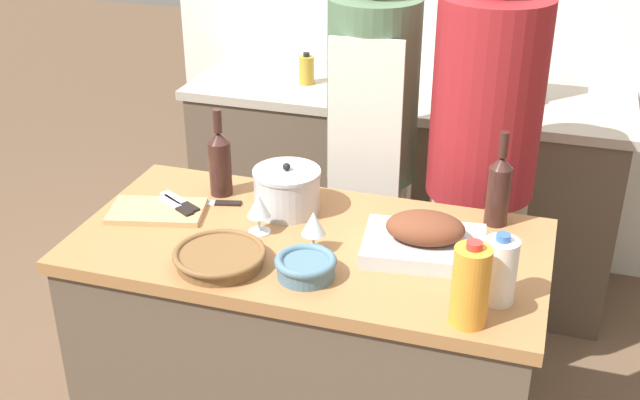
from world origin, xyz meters
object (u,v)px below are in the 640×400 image
(knife_paring, at_px, (177,206))
(wine_bottle_dark, at_px, (220,161))
(knife_chef, at_px, (210,203))
(stand_mixer, at_px, (523,65))
(mixing_bowl, at_px, (306,266))
(juice_jug, at_px, (470,286))
(wine_bottle_green, at_px, (499,188))
(person_cook_guest, at_px, (481,160))
(roasting_pan, at_px, (425,238))
(stock_pot, at_px, (287,190))
(wine_glass_right, at_px, (259,207))
(wicker_basket, at_px, (220,257))
(cutting_board, at_px, (157,211))
(knife_bread, at_px, (181,202))
(person_cook_aproned, at_px, (371,145))
(condiment_bottle_short, at_px, (374,69))
(wine_glass_left, at_px, (314,225))
(condiment_bottle_tall, at_px, (306,70))
(milk_jug, at_px, (500,270))

(knife_paring, bearing_deg, wine_bottle_dark, 64.21)
(knife_chef, height_order, stand_mixer, stand_mixer)
(knife_chef, bearing_deg, knife_paring, -131.25)
(mixing_bowl, distance_m, juice_jug, 0.46)
(juice_jug, distance_m, wine_bottle_green, 0.54)
(wine_bottle_dark, height_order, knife_paring, wine_bottle_dark)
(wine_bottle_green, height_order, person_cook_guest, person_cook_guest)
(roasting_pan, height_order, stock_pot, stock_pot)
(wine_glass_right, height_order, knife_chef, wine_glass_right)
(wicker_basket, height_order, cutting_board, wicker_basket)
(knife_paring, relative_size, knife_bread, 0.92)
(knife_bread, distance_m, person_cook_aproned, 0.80)
(wine_bottle_green, distance_m, knife_chef, 0.90)
(wine_bottle_green, bearing_deg, knife_paring, -166.73)
(stand_mixer, bearing_deg, wicker_basket, -112.40)
(mixing_bowl, xyz_separation_m, condiment_bottle_short, (-0.20, 1.57, 0.05))
(wine_glass_left, relative_size, condiment_bottle_tall, 0.86)
(wine_bottle_dark, distance_m, knife_chef, 0.14)
(person_cook_aproned, bearing_deg, wine_bottle_dark, -129.54)
(wine_glass_left, bearing_deg, mixing_bowl, -80.86)
(juice_jug, bearing_deg, milk_jug, 63.90)
(stock_pot, relative_size, wine_glass_right, 1.70)
(stock_pot, xyz_separation_m, wine_glass_right, (-0.03, -0.16, 0.02))
(wine_bottle_green, distance_m, wine_bottle_dark, 0.87)
(roasting_pan, height_order, wine_bottle_dark, wine_bottle_dark)
(roasting_pan, xyz_separation_m, person_cook_aproned, (-0.33, 0.71, -0.05))
(stock_pot, xyz_separation_m, wine_bottle_green, (0.63, 0.11, 0.05))
(wicker_basket, height_order, wine_glass_left, wine_glass_left)
(knife_chef, height_order, person_cook_aproned, person_cook_aproned)
(milk_jug, bearing_deg, stock_pot, 155.33)
(stock_pot, relative_size, milk_jug, 1.08)
(mixing_bowl, bearing_deg, cutting_board, 159.61)
(knife_bread, bearing_deg, roasting_pan, -3.44)
(cutting_board, xyz_separation_m, person_cook_guest, (0.91, 0.66, 0.01))
(wine_glass_right, distance_m, stand_mixer, 1.56)
(cutting_board, height_order, person_cook_aproned, person_cook_aproned)
(stock_pot, bearing_deg, juice_jug, -34.73)
(stock_pot, distance_m, condiment_bottle_tall, 1.22)
(milk_jug, height_order, wine_glass_right, milk_jug)
(roasting_pan, bearing_deg, person_cook_guest, 83.11)
(roasting_pan, height_order, wine_glass_right, roasting_pan)
(cutting_board, bearing_deg, mixing_bowl, -20.39)
(knife_paring, xyz_separation_m, person_cook_guest, (0.86, 0.63, 0.00))
(knife_bread, bearing_deg, condiment_bottle_short, 77.34)
(wine_glass_left, height_order, wine_glass_right, same)
(wine_bottle_green, xyz_separation_m, person_cook_aproned, (-0.50, 0.46, -0.11))
(stand_mixer, bearing_deg, milk_jug, -87.23)
(juice_jug, xyz_separation_m, milk_jug, (0.06, 0.12, -0.02))
(stand_mixer, distance_m, condiment_bottle_short, 0.63)
(wine_bottle_green, relative_size, condiment_bottle_short, 1.63)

